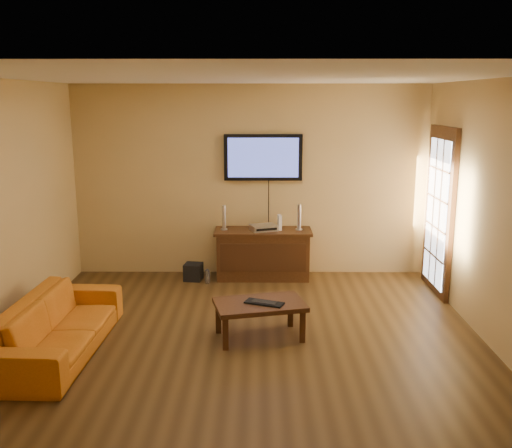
{
  "coord_description": "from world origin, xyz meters",
  "views": [
    {
      "loc": [
        0.13,
        -5.54,
        2.5
      ],
      "look_at": [
        0.09,
        0.8,
        1.1
      ],
      "focal_mm": 40.0,
      "sensor_mm": 36.0,
      "label": 1
    }
  ],
  "objects_px": {
    "bottle": "(207,277)",
    "av_receiver": "(264,228)",
    "game_console": "(280,222)",
    "speaker_right": "(299,218)",
    "keyboard": "(264,303)",
    "media_console": "(263,254)",
    "subwoofer": "(193,272)",
    "sofa": "(58,316)",
    "television": "(263,157)",
    "speaker_left": "(224,219)",
    "coffee_table": "(260,307)"
  },
  "relations": [
    {
      "from": "bottle",
      "to": "av_receiver",
      "type": "bearing_deg",
      "value": 18.15
    },
    {
      "from": "game_console",
      "to": "speaker_right",
      "type": "bearing_deg",
      "value": -9.98
    },
    {
      "from": "keyboard",
      "to": "media_console",
      "type": "bearing_deg",
      "value": 89.98
    },
    {
      "from": "av_receiver",
      "to": "subwoofer",
      "type": "xyz_separation_m",
      "value": [
        -0.99,
        -0.1,
        -0.62
      ]
    },
    {
      "from": "sofa",
      "to": "speaker_right",
      "type": "bearing_deg",
      "value": -44.11
    },
    {
      "from": "media_console",
      "to": "av_receiver",
      "type": "distance_m",
      "value": 0.39
    },
    {
      "from": "television",
      "to": "keyboard",
      "type": "relative_size",
      "value": 2.54
    },
    {
      "from": "speaker_left",
      "to": "game_console",
      "type": "relative_size",
      "value": 1.68
    },
    {
      "from": "sofa",
      "to": "av_receiver",
      "type": "distance_m",
      "value": 3.21
    },
    {
      "from": "media_console",
      "to": "game_console",
      "type": "relative_size",
      "value": 6.52
    },
    {
      "from": "subwoofer",
      "to": "bottle",
      "type": "xyz_separation_m",
      "value": [
        0.21,
        -0.16,
        -0.02
      ]
    },
    {
      "from": "bottle",
      "to": "game_console",
      "type": "bearing_deg",
      "value": 16.74
    },
    {
      "from": "coffee_table",
      "to": "bottle",
      "type": "height_order",
      "value": "coffee_table"
    },
    {
      "from": "coffee_table",
      "to": "subwoofer",
      "type": "bearing_deg",
      "value": 115.36
    },
    {
      "from": "bottle",
      "to": "speaker_right",
      "type": "bearing_deg",
      "value": 12.61
    },
    {
      "from": "bottle",
      "to": "coffee_table",
      "type": "bearing_deg",
      "value": -68.27
    },
    {
      "from": "coffee_table",
      "to": "keyboard",
      "type": "xyz_separation_m",
      "value": [
        0.05,
        -0.04,
        0.07
      ]
    },
    {
      "from": "av_receiver",
      "to": "subwoofer",
      "type": "bearing_deg",
      "value": 166.05
    },
    {
      "from": "media_console",
      "to": "sofa",
      "type": "distance_m",
      "value": 3.2
    },
    {
      "from": "coffee_table",
      "to": "av_receiver",
      "type": "bearing_deg",
      "value": 88.47
    },
    {
      "from": "coffee_table",
      "to": "subwoofer",
      "type": "xyz_separation_m",
      "value": [
        -0.93,
        1.97,
        -0.22
      ]
    },
    {
      "from": "television",
      "to": "av_receiver",
      "type": "bearing_deg",
      "value": -88.32
    },
    {
      "from": "sofa",
      "to": "subwoofer",
      "type": "height_order",
      "value": "sofa"
    },
    {
      "from": "sofa",
      "to": "coffee_table",
      "type": "bearing_deg",
      "value": -77.46
    },
    {
      "from": "game_console",
      "to": "subwoofer",
      "type": "relative_size",
      "value": 0.88
    },
    {
      "from": "media_console",
      "to": "keyboard",
      "type": "distance_m",
      "value": 2.12
    },
    {
      "from": "sofa",
      "to": "subwoofer",
      "type": "xyz_separation_m",
      "value": [
        1.08,
        2.34,
        -0.26
      ]
    },
    {
      "from": "sofa",
      "to": "game_console",
      "type": "xyz_separation_m",
      "value": [
        2.29,
        2.48,
        0.42
      ]
    },
    {
      "from": "television",
      "to": "av_receiver",
      "type": "distance_m",
      "value": 0.98
    },
    {
      "from": "av_receiver",
      "to": "keyboard",
      "type": "xyz_separation_m",
      "value": [
        -0.01,
        -2.1,
        -0.33
      ]
    },
    {
      "from": "television",
      "to": "keyboard",
      "type": "height_order",
      "value": "television"
    },
    {
      "from": "coffee_table",
      "to": "speaker_left",
      "type": "distance_m",
      "value": 2.22
    },
    {
      "from": "media_console",
      "to": "speaker_left",
      "type": "bearing_deg",
      "value": 178.03
    },
    {
      "from": "keyboard",
      "to": "sofa",
      "type": "bearing_deg",
      "value": -170.81
    },
    {
      "from": "av_receiver",
      "to": "bottle",
      "type": "distance_m",
      "value": 1.04
    },
    {
      "from": "media_console",
      "to": "bottle",
      "type": "bearing_deg",
      "value": -160.66
    },
    {
      "from": "av_receiver",
      "to": "game_console",
      "type": "distance_m",
      "value": 0.24
    },
    {
      "from": "av_receiver",
      "to": "subwoofer",
      "type": "height_order",
      "value": "av_receiver"
    },
    {
      "from": "media_console",
      "to": "av_receiver",
      "type": "xyz_separation_m",
      "value": [
        0.01,
        -0.02,
        0.38
      ]
    },
    {
      "from": "television",
      "to": "bottle",
      "type": "height_order",
      "value": "television"
    },
    {
      "from": "subwoofer",
      "to": "bottle",
      "type": "height_order",
      "value": "subwoofer"
    },
    {
      "from": "game_console",
      "to": "speaker_left",
      "type": "bearing_deg",
      "value": 174.38
    },
    {
      "from": "television",
      "to": "speaker_right",
      "type": "bearing_deg",
      "value": -21.88
    },
    {
      "from": "sofa",
      "to": "television",
      "type": "bearing_deg",
      "value": -35.64
    },
    {
      "from": "speaker_left",
      "to": "av_receiver",
      "type": "relative_size",
      "value": 1.0
    },
    {
      "from": "keyboard",
      "to": "av_receiver",
      "type": "bearing_deg",
      "value": 89.8
    },
    {
      "from": "coffee_table",
      "to": "speaker_right",
      "type": "bearing_deg",
      "value": 75.19
    },
    {
      "from": "media_console",
      "to": "coffee_table",
      "type": "xyz_separation_m",
      "value": [
        -0.05,
        -2.08,
        -0.01
      ]
    },
    {
      "from": "media_console",
      "to": "bottle",
      "type": "relative_size",
      "value": 6.44
    },
    {
      "from": "speaker_left",
      "to": "game_console",
      "type": "height_order",
      "value": "speaker_left"
    }
  ]
}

